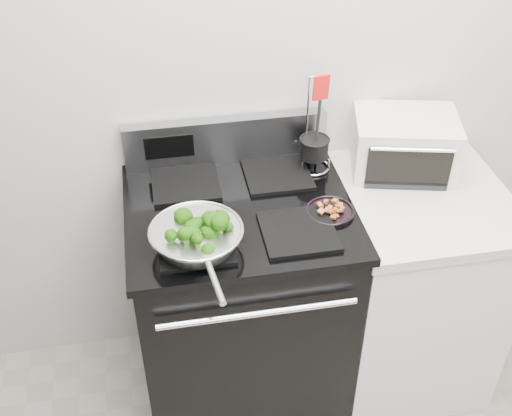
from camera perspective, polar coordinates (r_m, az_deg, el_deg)
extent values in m
cube|color=silver|center=(2.35, 4.40, 13.62)|extent=(4.00, 0.02, 2.70)
cube|color=black|center=(2.55, -1.33, -8.76)|extent=(0.76, 0.66, 0.92)
cube|color=black|center=(2.23, -1.50, -0.29)|extent=(0.79, 0.69, 0.03)
cube|color=#99999E|center=(2.42, -2.70, 6.05)|extent=(0.76, 0.05, 0.18)
cube|color=black|center=(2.07, -5.41, -3.17)|extent=(0.24, 0.24, 0.01)
cube|color=black|center=(2.11, 3.80, -2.09)|extent=(0.24, 0.24, 0.01)
cube|color=black|center=(2.34, -6.29, 2.19)|extent=(0.24, 0.24, 0.01)
cube|color=black|center=(2.37, 1.89, 3.06)|extent=(0.24, 0.24, 0.01)
cube|color=white|center=(2.72, 13.19, -6.95)|extent=(0.60, 0.66, 0.88)
cube|color=beige|center=(2.43, 14.70, 0.86)|extent=(0.62, 0.68, 0.04)
torus|color=silver|center=(2.02, -5.35, -1.97)|extent=(0.30, 0.30, 0.01)
cylinder|color=silver|center=(1.85, -3.67, -6.56)|extent=(0.04, 0.18, 0.02)
cylinder|color=black|center=(2.21, 6.59, -0.35)|extent=(0.17, 0.17, 0.01)
cylinder|color=black|center=(2.38, 5.20, 5.34)|extent=(0.10, 0.10, 0.07)
cylinder|color=black|center=(2.33, 5.32, 7.17)|extent=(0.01, 0.01, 0.23)
cube|color=red|center=(2.26, 5.56, 10.73)|extent=(0.06, 0.02, 0.09)
cube|color=beige|center=(2.48, 13.01, 5.59)|extent=(0.43, 0.36, 0.22)
cube|color=black|center=(2.37, 14.21, 3.55)|extent=(0.29, 0.08, 0.15)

